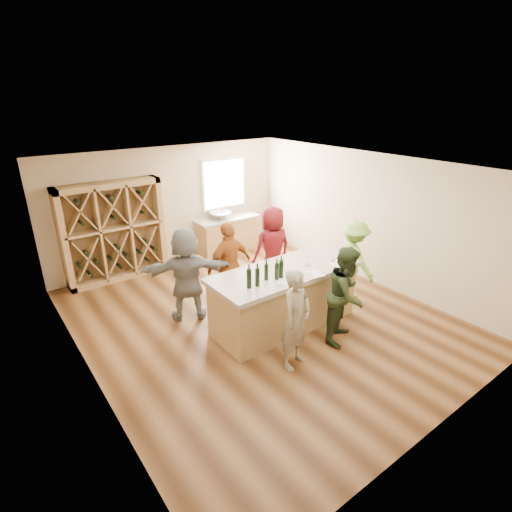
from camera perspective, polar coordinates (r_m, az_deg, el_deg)
floor at (r=7.66m, az=0.30°, el=-8.97°), size 6.00×7.00×0.10m
ceiling at (r=6.63m, az=0.35°, el=12.97°), size 6.00×7.00×0.10m
wall_back at (r=9.95m, az=-12.17°, el=7.11°), size 6.00×0.10×2.80m
wall_front at (r=4.97m, az=26.24°, el=-10.84°), size 6.00×0.10×2.80m
wall_left at (r=5.87m, az=-24.31°, el=-5.33°), size 0.10×7.00×2.80m
wall_right at (r=9.09m, az=15.95°, el=5.31°), size 0.10×7.00×2.80m
window_frame at (r=10.49m, az=-4.61°, el=10.28°), size 1.30×0.06×1.30m
window_pane at (r=10.46m, az=-4.51°, el=10.24°), size 1.18×0.01×1.18m
wine_rack at (r=9.28m, az=-19.66°, el=3.25°), size 2.20×0.45×2.20m
back_counter_base at (r=10.57m, az=-4.07°, el=2.95°), size 1.60×0.58×0.86m
back_counter_top at (r=10.43m, az=-4.14°, el=5.34°), size 1.70×0.62×0.06m
sink at (r=10.29m, az=-5.10°, el=5.79°), size 0.54×0.54×0.19m
faucet at (r=10.42m, az=-5.63°, el=6.31°), size 0.02×0.02×0.30m
tasting_counter_base at (r=7.20m, az=4.04°, el=-6.19°), size 2.60×1.00×1.00m
tasting_counter_top at (r=6.95m, az=4.16°, el=-2.28°), size 2.72×1.12×0.08m
wine_bottle_a at (r=6.23m, az=-1.00°, el=-3.23°), size 0.10×0.10×0.32m
wine_bottle_b at (r=6.29m, az=0.20°, el=-3.03°), size 0.09×0.09×0.31m
wine_bottle_c at (r=6.50m, az=1.47°, el=-2.29°), size 0.09×0.09×0.28m
wine_bottle_d at (r=6.53m, az=2.98°, el=-2.18°), size 0.09×0.09×0.28m
wine_bottle_e at (r=6.58m, az=3.63°, el=-1.88°), size 0.10×0.10×0.31m
wine_glass_a at (r=6.37m, az=4.79°, el=-3.47°), size 0.08×0.08×0.17m
wine_glass_b at (r=6.77m, az=7.92°, el=-2.04°), size 0.07×0.07×0.16m
wine_glass_c at (r=7.09m, az=11.26°, el=-0.96°), size 0.09×0.09×0.20m
wine_glass_d at (r=7.10m, az=7.37°, el=-0.78°), size 0.07×0.07×0.17m
wine_glass_e at (r=7.35m, az=10.99°, el=-0.14°), size 0.09×0.09×0.18m
tasting_menu_a at (r=6.49m, az=4.37°, el=-3.76°), size 0.33×0.37×0.00m
tasting_menu_b at (r=6.85m, az=8.42°, el=-2.48°), size 0.29×0.36×0.00m
tasting_menu_c at (r=7.26m, az=11.79°, el=-1.26°), size 0.26×0.34×0.00m
person_near_left at (r=6.04m, az=5.75°, el=-9.01°), size 0.68×0.58×1.60m
person_near_right at (r=6.79m, az=12.76°, el=-5.41°), size 0.92×0.74×1.67m
person_server at (r=8.26m, az=13.71°, el=-0.48°), size 0.61×1.11×1.63m
person_far_mid at (r=7.70m, az=-3.82°, el=-1.27°), size 1.04×0.60×1.70m
person_far_right at (r=8.41m, az=2.34°, el=1.17°), size 0.92×0.64×1.79m
person_far_left at (r=7.33m, az=-9.89°, el=-2.57°), size 1.73×1.22×1.76m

